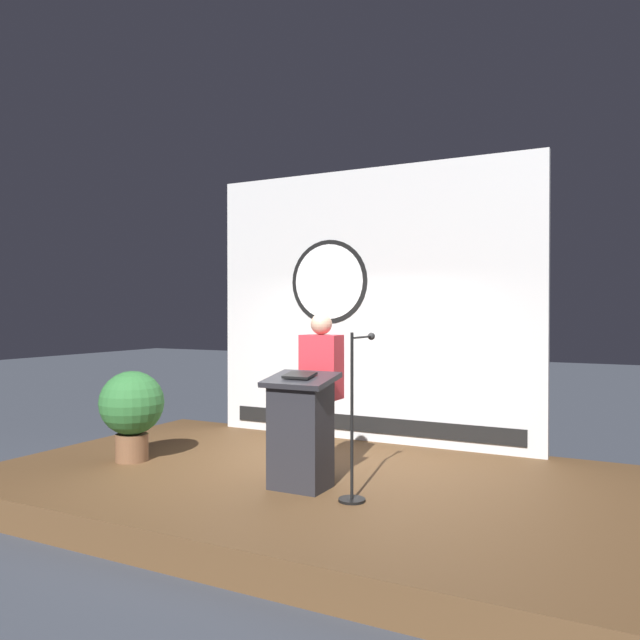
# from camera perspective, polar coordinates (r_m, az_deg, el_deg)

# --- Properties ---
(ground_plane) EXTENTS (40.00, 40.00, 0.00)m
(ground_plane) POSITION_cam_1_polar(r_m,az_deg,el_deg) (6.70, -1.89, -16.33)
(ground_plane) COLOR #383D47
(stage_platform) EXTENTS (6.40, 4.00, 0.30)m
(stage_platform) POSITION_cam_1_polar(r_m,az_deg,el_deg) (6.66, -1.89, -15.10)
(stage_platform) COLOR brown
(stage_platform) RESTS_ON ground
(banner_display) EXTENTS (4.40, 0.12, 3.51)m
(banner_display) POSITION_cam_1_polar(r_m,az_deg,el_deg) (8.07, 4.44, 1.33)
(banner_display) COLOR silver
(banner_display) RESTS_ON stage_platform
(podium) EXTENTS (0.64, 0.50, 1.10)m
(podium) POSITION_cam_1_polar(r_m,az_deg,el_deg) (5.98, -1.79, -10.14)
(podium) COLOR #26262B
(podium) RESTS_ON stage_platform
(speaker_person) EXTENTS (0.40, 0.26, 1.66)m
(speaker_person) POSITION_cam_1_polar(r_m,az_deg,el_deg) (6.36, 0.13, -6.69)
(speaker_person) COLOR black
(speaker_person) RESTS_ON stage_platform
(microphone_stand) EXTENTS (0.24, 0.59, 1.49)m
(microphone_stand) POSITION_cam_1_polar(r_m,az_deg,el_deg) (5.64, 3.20, -10.89)
(microphone_stand) COLOR black
(microphone_stand) RESTS_ON stage_platform
(potted_plant) EXTENTS (0.71, 0.71, 1.01)m
(potted_plant) POSITION_cam_1_polar(r_m,az_deg,el_deg) (7.34, -16.85, -7.64)
(potted_plant) COLOR brown
(potted_plant) RESTS_ON stage_platform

